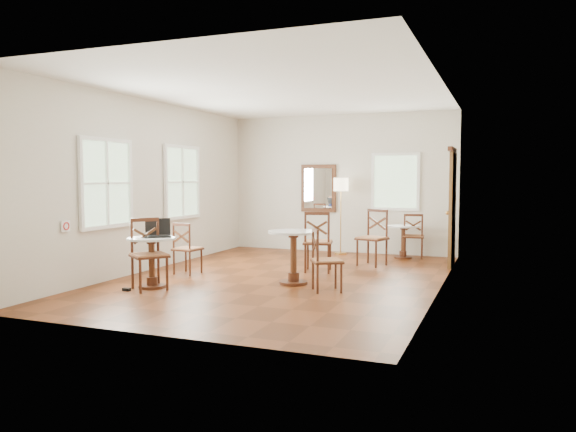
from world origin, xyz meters
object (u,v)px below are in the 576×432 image
Objects in this scene: cafe_table_near at (152,257)px; power_adapter at (126,289)px; cafe_table_back at (403,238)px; floor_lamp at (341,190)px; chair_back_a at (413,236)px; water_glass at (146,236)px; chair_near_a at (187,248)px; cafe_table_mid at (293,251)px; chair_near_b at (149,254)px; chair_mid_b at (325,260)px; chair_back_b at (373,238)px; chair_mid_a at (318,242)px; mouse at (151,236)px; navy_mug at (155,233)px; laptop at (158,232)px.

power_adapter is at bearing -119.91° from cafe_table_near.
cafe_table_back is 0.41× the size of floor_lamp.
water_glass is (-3.15, -4.65, 0.34)m from chair_back_a.
chair_near_a is at bearing 38.06° from chair_back_a.
cafe_table_near is 2.13m from cafe_table_mid.
chair_near_b is 2.58m from chair_mid_b.
cafe_table_back is 1.19m from chair_back_b.
chair_near_a is at bearing 96.70° from water_glass.
chair_mid_a reaches higher than chair_back_a.
chair_mid_a is (-1.11, -2.18, 0.11)m from cafe_table_back.
floor_lamp reaches higher than chair_near_a.
cafe_table_near is at bearing 75.47° from chair_mid_b.
power_adapter is (-0.06, -1.55, -0.42)m from chair_near_a.
chair_near_a reaches higher than cafe_table_back.
mouse is (-2.63, -3.23, 0.25)m from chair_back_b.
chair_near_a is 3.89m from floor_lamp.
chair_near_a is 8.74× the size of navy_mug.
laptop is (-2.97, -4.25, 0.41)m from cafe_table_back.
cafe_table_near is 0.37m from water_glass.
chair_back_b reaches higher than cafe_table_back.
floor_lamp is at bearing 69.53° from power_adapter.
chair_near_a is at bearing 96.46° from cafe_table_near.
chair_back_a reaches higher than navy_mug.
chair_near_a reaches higher than cafe_table_mid.
chair_near_b is 5.57m from chair_back_a.
cafe_table_near is 4.19m from chair_back_b.
chair_near_b is at bearing 44.20° from power_adapter.
cafe_table_mid is at bearing -179.76° from chair_near_a.
power_adapter is (-0.17, -0.39, -0.75)m from mouse.
mouse is at bearing -152.53° from cafe_table_mid.
chair_back_a reaches higher than cafe_table_mid.
water_glass is at bearing 39.35° from chair_mid_a.
chair_near_a is 9.78× the size of water_glass.
water_glass reaches higher than mouse.
chair_back_b reaches higher than cafe_table_near.
floor_lamp is at bearing -96.83° from chair_mid_a.
cafe_table_near is 0.82× the size of chair_back_a.
chair_near_a is 3.44m from chair_back_b.
chair_mid_a is 2.79m from laptop.
laptop is at bearing -154.65° from cafe_table_mid.
chair_mid_b is (-0.49, -3.72, 0.04)m from cafe_table_back.
chair_near_a is at bearing 48.86° from chair_mid_b.
chair_mid_b is (0.62, -0.35, -0.06)m from cafe_table_mid.
chair_near_a is (-0.14, 1.21, -0.03)m from cafe_table_near.
cafe_table_mid is 0.50× the size of floor_lamp.
laptop is (0.15, -1.05, 0.38)m from chair_near_a.
laptop is at bearing 60.93° from mouse.
mouse is 0.17m from navy_mug.
cafe_table_mid is 8.97× the size of mouse.
chair_back_b is (-0.57, -1.21, 0.07)m from chair_back_a.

